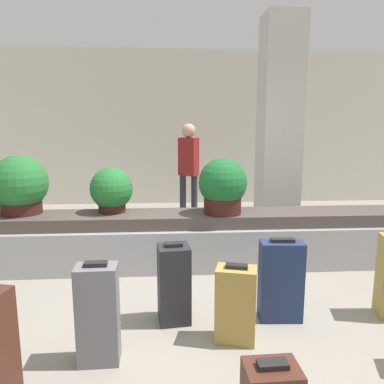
# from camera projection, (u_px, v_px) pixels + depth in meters

# --- Properties ---
(ground_plane) EXTENTS (18.00, 18.00, 0.00)m
(ground_plane) POSITION_uv_depth(u_px,v_px,m) (203.00, 323.00, 3.19)
(ground_plane) COLOR gray
(back_wall) EXTENTS (18.00, 0.06, 3.20)m
(back_wall) POSITION_uv_depth(u_px,v_px,m) (180.00, 128.00, 7.89)
(back_wall) COLOR beige
(back_wall) RESTS_ON ground_plane
(carousel) EXTENTS (7.04, 0.72, 0.64)m
(carousel) POSITION_uv_depth(u_px,v_px,m) (192.00, 240.00, 4.51)
(carousel) COLOR #9E9EA3
(carousel) RESTS_ON ground_plane
(pillar) EXTENTS (0.56, 0.56, 3.20)m
(pillar) POSITION_uv_depth(u_px,v_px,m) (279.00, 130.00, 5.47)
(pillar) COLOR beige
(pillar) RESTS_ON ground_plane
(suitcase_1) EXTENTS (0.29, 0.20, 0.75)m
(suitcase_1) POSITION_uv_depth(u_px,v_px,m) (98.00, 314.00, 2.62)
(suitcase_1) COLOR slate
(suitcase_1) RESTS_ON ground_plane
(suitcase_3) EXTENTS (0.35, 0.28, 0.63)m
(suitcase_3) POSITION_uv_depth(u_px,v_px,m) (236.00, 304.00, 2.89)
(suitcase_3) COLOR #A3843D
(suitcase_3) RESTS_ON ground_plane
(suitcase_5) EXTENTS (0.29, 0.29, 0.70)m
(suitcase_5) POSITION_uv_depth(u_px,v_px,m) (174.00, 284.00, 3.18)
(suitcase_5) COLOR #232328
(suitcase_5) RESTS_ON ground_plane
(suitcase_6) EXTENTS (0.38, 0.22, 0.73)m
(suitcase_6) POSITION_uv_depth(u_px,v_px,m) (281.00, 280.00, 3.21)
(suitcase_6) COLOR navy
(suitcase_6) RESTS_ON ground_plane
(potted_plant_0) EXTENTS (0.57, 0.57, 0.65)m
(potted_plant_0) POSITION_uv_depth(u_px,v_px,m) (223.00, 186.00, 4.36)
(potted_plant_0) COLOR #381914
(potted_plant_0) RESTS_ON carousel
(potted_plant_1) EXTENTS (0.64, 0.64, 0.69)m
(potted_plant_1) POSITION_uv_depth(u_px,v_px,m) (20.00, 186.00, 4.35)
(potted_plant_1) COLOR #381914
(potted_plant_1) RESTS_ON carousel
(potted_plant_2) EXTENTS (0.51, 0.51, 0.54)m
(potted_plant_2) POSITION_uv_depth(u_px,v_px,m) (111.00, 190.00, 4.44)
(potted_plant_2) COLOR #381914
(potted_plant_2) RESTS_ON carousel
(traveler_0) EXTENTS (0.36, 0.33, 1.69)m
(traveler_0) POSITION_uv_depth(u_px,v_px,m) (189.00, 164.00, 6.42)
(traveler_0) COLOR #282833
(traveler_0) RESTS_ON ground_plane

